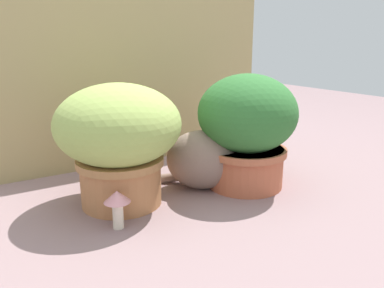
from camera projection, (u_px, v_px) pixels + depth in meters
The scene contains 6 objects.
ground_plane at pixel (170, 211), 1.22m from camera, with size 6.00×6.00×0.00m, color gray.
cardboard_backdrop at pixel (135, 76), 1.65m from camera, with size 1.29×0.03×0.77m, color tan.
grass_planter at pixel (119, 137), 1.22m from camera, with size 0.41×0.41×0.41m.
leafy_planter at pixel (247, 127), 1.39m from camera, with size 0.36×0.36×0.42m.
cat at pixel (206, 157), 1.38m from camera, with size 0.32×0.32×0.32m.
mushroom_ornament_pink at pixel (117, 202), 1.09m from camera, with size 0.08×0.08×0.12m.
Camera 1 is at (-0.53, -1.00, 0.53)m, focal length 35.39 mm.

